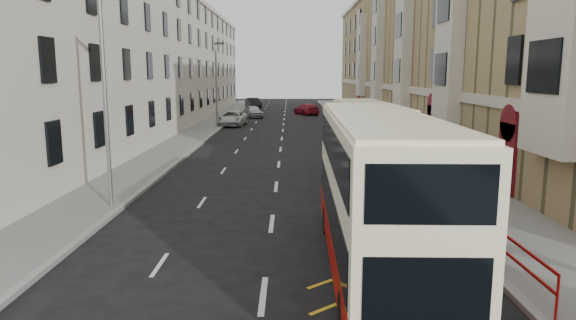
{
  "coord_description": "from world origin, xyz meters",
  "views": [
    {
      "loc": [
        0.63,
        -7.63,
        5.29
      ],
      "look_at": [
        0.58,
        9.4,
        2.4
      ],
      "focal_mm": 32.0,
      "sensor_mm": 36.0,
      "label": 1
    }
  ],
  "objects_px": {
    "double_decker_front": "(377,194)",
    "car_red": "(306,109)",
    "street_lamp_far": "(217,80)",
    "car_dark": "(253,103)",
    "double_decker_rear": "(368,144)",
    "car_silver": "(253,111)",
    "white_van": "(232,118)",
    "street_lamp_near": "(106,90)",
    "pedestrian_far": "(485,222)"
  },
  "relations": [
    {
      "from": "double_decker_front",
      "to": "car_red",
      "type": "distance_m",
      "value": 53.18
    },
    {
      "from": "street_lamp_far",
      "to": "double_decker_front",
      "type": "xyz_separation_m",
      "value": [
        9.28,
        -36.57,
        -2.47
      ]
    },
    {
      "from": "car_dark",
      "to": "double_decker_rear",
      "type": "bearing_deg",
      "value": -96.8
    },
    {
      "from": "car_dark",
      "to": "car_red",
      "type": "height_order",
      "value": "car_dark"
    },
    {
      "from": "double_decker_front",
      "to": "car_silver",
      "type": "xyz_separation_m",
      "value": [
        -6.69,
        48.71,
        -1.44
      ]
    },
    {
      "from": "double_decker_rear",
      "to": "white_van",
      "type": "bearing_deg",
      "value": 106.64
    },
    {
      "from": "double_decker_front",
      "to": "street_lamp_far",
      "type": "bearing_deg",
      "value": 105.34
    },
    {
      "from": "street_lamp_near",
      "to": "car_dark",
      "type": "relative_size",
      "value": 1.68
    },
    {
      "from": "double_decker_front",
      "to": "car_silver",
      "type": "bearing_deg",
      "value": 98.93
    },
    {
      "from": "pedestrian_far",
      "to": "white_van",
      "type": "height_order",
      "value": "pedestrian_far"
    },
    {
      "from": "double_decker_rear",
      "to": "car_silver",
      "type": "bearing_deg",
      "value": 100.02
    },
    {
      "from": "double_decker_rear",
      "to": "car_silver",
      "type": "distance_m",
      "value": 38.77
    },
    {
      "from": "double_decker_rear",
      "to": "car_dark",
      "type": "distance_m",
      "value": 54.83
    },
    {
      "from": "street_lamp_near",
      "to": "double_decker_rear",
      "type": "height_order",
      "value": "street_lamp_near"
    },
    {
      "from": "car_silver",
      "to": "pedestrian_far",
      "type": "bearing_deg",
      "value": -96.11
    },
    {
      "from": "white_van",
      "to": "car_silver",
      "type": "xyz_separation_m",
      "value": [
        1.44,
        9.72,
        -0.03
      ]
    },
    {
      "from": "car_silver",
      "to": "car_red",
      "type": "distance_m",
      "value": 7.93
    },
    {
      "from": "street_lamp_far",
      "to": "car_dark",
      "type": "distance_m",
      "value": 28.57
    },
    {
      "from": "car_silver",
      "to": "double_decker_front",
      "type": "bearing_deg",
      "value": -100.37
    },
    {
      "from": "car_dark",
      "to": "car_red",
      "type": "xyz_separation_m",
      "value": [
        7.67,
        -11.68,
        -0.08
      ]
    },
    {
      "from": "double_decker_rear",
      "to": "white_van",
      "type": "height_order",
      "value": "double_decker_rear"
    },
    {
      "from": "double_decker_front",
      "to": "car_red",
      "type": "relative_size",
      "value": 2.19
    },
    {
      "from": "street_lamp_near",
      "to": "street_lamp_far",
      "type": "relative_size",
      "value": 1.0
    },
    {
      "from": "double_decker_front",
      "to": "double_decker_rear",
      "type": "xyz_separation_m",
      "value": [
        1.37,
        10.8,
        -0.18
      ]
    },
    {
      "from": "pedestrian_far",
      "to": "double_decker_rear",
      "type": "bearing_deg",
      "value": -46.83
    },
    {
      "from": "street_lamp_near",
      "to": "double_decker_rear",
      "type": "distance_m",
      "value": 11.76
    },
    {
      "from": "street_lamp_far",
      "to": "car_silver",
      "type": "xyz_separation_m",
      "value": [
        2.59,
        12.13,
        -3.91
      ]
    },
    {
      "from": "double_decker_front",
      "to": "pedestrian_far",
      "type": "xyz_separation_m",
      "value": [
        3.42,
        1.43,
        -1.17
      ]
    },
    {
      "from": "pedestrian_far",
      "to": "double_decker_front",
      "type": "bearing_deg",
      "value": 53.48
    },
    {
      "from": "white_van",
      "to": "pedestrian_far",
      "type": "bearing_deg",
      "value": -69.05
    },
    {
      "from": "street_lamp_near",
      "to": "car_dark",
      "type": "height_order",
      "value": "street_lamp_near"
    },
    {
      "from": "street_lamp_far",
      "to": "double_decker_front",
      "type": "bearing_deg",
      "value": -75.77
    },
    {
      "from": "street_lamp_near",
      "to": "white_van",
      "type": "distance_m",
      "value": 32.67
    },
    {
      "from": "car_dark",
      "to": "pedestrian_far",
      "type": "bearing_deg",
      "value": -96.39
    },
    {
      "from": "car_silver",
      "to": "car_dark",
      "type": "bearing_deg",
      "value": 75.75
    },
    {
      "from": "white_van",
      "to": "street_lamp_far",
      "type": "bearing_deg",
      "value": -111.59
    },
    {
      "from": "double_decker_front",
      "to": "white_van",
      "type": "height_order",
      "value": "double_decker_front"
    },
    {
      "from": "double_decker_rear",
      "to": "car_silver",
      "type": "xyz_separation_m",
      "value": [
        -8.06,
        37.91,
        -1.26
      ]
    },
    {
      "from": "street_lamp_far",
      "to": "car_dark",
      "type": "height_order",
      "value": "street_lamp_far"
    },
    {
      "from": "street_lamp_far",
      "to": "double_decker_rear",
      "type": "relative_size",
      "value": 0.81
    },
    {
      "from": "double_decker_rear",
      "to": "car_red",
      "type": "bearing_deg",
      "value": 90.04
    },
    {
      "from": "double_decker_front",
      "to": "white_van",
      "type": "relative_size",
      "value": 1.98
    },
    {
      "from": "street_lamp_near",
      "to": "car_red",
      "type": "bearing_deg",
      "value": 78.89
    },
    {
      "from": "pedestrian_far",
      "to": "car_dark",
      "type": "height_order",
      "value": "pedestrian_far"
    },
    {
      "from": "street_lamp_far",
      "to": "car_red",
      "type": "bearing_deg",
      "value": 61.12
    },
    {
      "from": "street_lamp_near",
      "to": "car_red",
      "type": "relative_size",
      "value": 1.64
    },
    {
      "from": "double_decker_front",
      "to": "car_red",
      "type": "bearing_deg",
      "value": 91.25
    },
    {
      "from": "street_lamp_far",
      "to": "double_decker_front",
      "type": "relative_size",
      "value": 0.75
    },
    {
      "from": "street_lamp_far",
      "to": "car_dark",
      "type": "bearing_deg",
      "value": 87.0
    },
    {
      "from": "car_red",
      "to": "street_lamp_near",
      "type": "bearing_deg",
      "value": 57.56
    }
  ]
}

